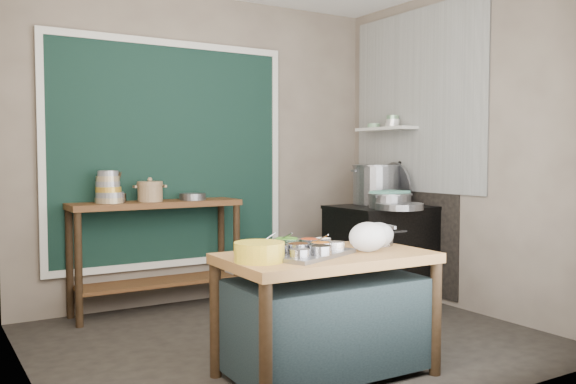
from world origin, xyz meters
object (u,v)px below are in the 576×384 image
yellow_basin (259,252)px  saucepan (376,235)px  ceramic_crock (150,193)px  stove_block (383,255)px  condiment_tray (303,253)px  prep_table (326,315)px  steamer (390,201)px  utensil_cup (118,198)px  stock_pot (376,184)px  back_counter (157,256)px

yellow_basin → saucepan: size_ratio=1.19×
yellow_basin → ceramic_crock: ceramic_crock is taller
stove_block → condiment_tray: 2.18m
saucepan → ceramic_crock: bearing=118.2°
ceramic_crock → stove_block: bearing=-19.9°
stove_block → condiment_tray: (-1.72, -1.30, 0.34)m
saucepan → stove_block: bearing=51.3°
prep_table → steamer: bearing=38.4°
utensil_cup → stock_pot: (2.31, -0.52, 0.08)m
stove_block → utensil_cup: (-2.22, 0.72, 0.56)m
back_counter → ceramic_crock: size_ratio=6.45×
back_counter → stock_pot: (1.98, -0.52, 0.59)m
steamer → stove_block: bearing=63.6°
back_counter → yellow_basin: 2.11m
condiment_tray → ceramic_crock: ceramic_crock is taller
prep_table → stove_block: 2.03m
stove_block → ceramic_crock: (-1.96, 0.71, 0.60)m
back_counter → ceramic_crock: ceramic_crock is taller
stove_block → stock_pot: size_ratio=1.89×
utensil_cup → stock_pot: stock_pot is taller
stock_pot → ceramic_crock: bearing=166.2°
back_counter → condiment_tray: back_counter is taller
steamer → utensil_cup: bearing=156.5°
back_counter → yellow_basin: back_counter is taller
back_counter → stove_block: (1.90, -0.73, -0.05)m
ceramic_crock → condiment_tray: bearing=-83.2°
prep_table → utensil_cup: bearing=109.6°
utensil_cup → ceramic_crock: (0.27, -0.02, 0.04)m
saucepan → ceramic_crock: (-0.88, 1.90, 0.21)m
yellow_basin → utensil_cup: size_ratio=2.13×
stove_block → condiment_tray: size_ratio=1.62×
stock_pot → steamer: size_ratio=1.20×
stove_block → saucepan: saucepan is taller
ceramic_crock → steamer: (1.86, -0.91, -0.08)m
ceramic_crock → yellow_basin: bearing=-92.2°
back_counter → stove_block: 2.04m
ceramic_crock → utensil_cup: bearing=176.3°
yellow_basin → steamer: steamer is taller
back_counter → saucepan: size_ratio=6.14×
yellow_basin → stock_pot: (2.12, 1.55, 0.26)m
yellow_basin → back_counter: bearing=86.2°
back_counter → utensil_cup: utensil_cup is taller
stove_block → stock_pot: (0.08, 0.21, 0.64)m
stove_block → utensil_cup: 2.41m
saucepan → steamer: 1.40m
yellow_basin → steamer: bearing=30.6°
utensil_cup → ceramic_crock: ceramic_crock is taller
yellow_basin → utensil_cup: 2.09m
yellow_basin → ceramic_crock: bearing=87.8°
steamer → ceramic_crock: bearing=154.0°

